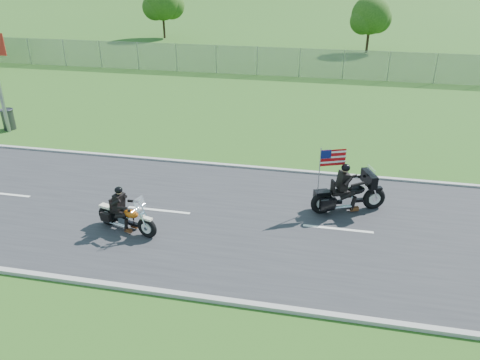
# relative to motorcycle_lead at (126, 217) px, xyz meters

# --- Properties ---
(ground) EXTENTS (420.00, 420.00, 0.00)m
(ground) POSITION_rel_motorcycle_lead_xyz_m (2.55, 1.38, -0.49)
(ground) COLOR #28561B
(ground) RESTS_ON ground
(road) EXTENTS (120.00, 8.00, 0.04)m
(road) POSITION_rel_motorcycle_lead_xyz_m (2.55, 1.38, -0.47)
(road) COLOR #28282B
(road) RESTS_ON ground
(curb_north) EXTENTS (120.00, 0.18, 0.12)m
(curb_north) POSITION_rel_motorcycle_lead_xyz_m (2.55, 5.43, -0.44)
(curb_north) COLOR #9E9B93
(curb_north) RESTS_ON ground
(curb_south) EXTENTS (120.00, 0.18, 0.12)m
(curb_south) POSITION_rel_motorcycle_lead_xyz_m (2.55, -2.67, -0.44)
(curb_south) COLOR #9E9B93
(curb_south) RESTS_ON ground
(fence) EXTENTS (60.00, 0.03, 2.00)m
(fence) POSITION_rel_motorcycle_lead_xyz_m (-2.45, 21.38, 0.51)
(fence) COLOR gray
(fence) RESTS_ON ground
(tree_fence_near) EXTENTS (3.52, 3.28, 4.75)m
(tree_fence_near) POSITION_rel_motorcycle_lead_xyz_m (8.60, 31.41, 2.49)
(tree_fence_near) COLOR #382316
(tree_fence_near) RESTS_ON ground
(tree_fence_mid) EXTENTS (3.96, 3.69, 5.30)m
(tree_fence_mid) POSITION_rel_motorcycle_lead_xyz_m (-11.40, 35.42, 2.82)
(tree_fence_mid) COLOR #382316
(tree_fence_mid) RESTS_ON ground
(motorcycle_lead) EXTENTS (2.23, 0.97, 1.53)m
(motorcycle_lead) POSITION_rel_motorcycle_lead_xyz_m (0.00, 0.00, 0.00)
(motorcycle_lead) COLOR black
(motorcycle_lead) RESTS_ON ground
(motorcycle_follow) EXTENTS (2.53, 1.35, 2.21)m
(motorcycle_follow) POSITION_rel_motorcycle_lead_xyz_m (6.83, 2.67, 0.12)
(motorcycle_follow) COLOR black
(motorcycle_follow) RESTS_ON ground
(trash_can) EXTENTS (0.73, 0.73, 1.00)m
(trash_can) POSITION_rel_motorcycle_lead_xyz_m (-9.61, 7.69, 0.01)
(trash_can) COLOR #323236
(trash_can) RESTS_ON ground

